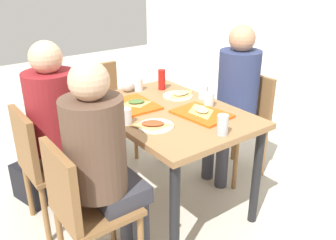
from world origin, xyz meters
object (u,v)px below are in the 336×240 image
soda_can (223,125)px  plastic_cup_b (126,116)px  person_in_brown_jacket (102,156)px  person_in_red (60,120)px  pizza_slice_a (136,102)px  foil_bundle (127,85)px  tray_red_near (134,105)px  pizza_slice_c (181,94)px  chair_left_end (104,104)px  person_far_side (235,93)px  tray_red_far (202,114)px  handbag (32,184)px  paper_plate_near_edge (156,126)px  paper_plate_center (178,96)px  condiment_bottle (162,80)px  plastic_cup_a (203,92)px  main_table (168,123)px  plastic_cup_d (209,100)px  pizza_slice_d (153,124)px  plastic_cup_c (138,84)px  chair_near_left (43,160)px  chair_far_side (244,117)px  chair_near_right (82,204)px  pizza_slice_b (201,110)px

soda_can → plastic_cup_b: bearing=-142.0°
person_in_brown_jacket → person_in_red: bearing=180.0°
pizza_slice_a → foil_bundle: (-0.30, 0.11, 0.03)m
tray_red_near → pizza_slice_c: 0.39m
pizza_slice_c → soda_can: (0.67, -0.23, 0.04)m
chair_left_end → person_far_side: bearing=33.8°
tray_red_far → handbag: (-0.85, -0.93, -0.62)m
paper_plate_near_edge → tray_red_near: bearing=168.0°
paper_plate_center → condiment_bottle: size_ratio=1.38×
plastic_cup_a → pizza_slice_a: bearing=-109.8°
main_table → tray_red_near: size_ratio=3.26×
handbag → plastic_cup_a: bearing=62.0°
tray_red_far → plastic_cup_d: size_ratio=3.60×
person_in_brown_jacket → chair_left_end: bearing=152.8°
plastic_cup_a → pizza_slice_d: bearing=-71.6°
plastic_cup_c → pizza_slice_c: bearing=31.9°
chair_near_left → chair_far_side: (0.29, 1.58, 0.00)m
person_in_brown_jacket → plastic_cup_d: (-0.18, 0.92, 0.06)m
plastic_cup_d → person_in_red: bearing=-114.2°
main_table → paper_plate_center: bearing=128.2°
paper_plate_center → plastic_cup_d: plastic_cup_d is taller
person_in_red → plastic_cup_b: size_ratio=12.62×
chair_near_left → main_table: bearing=69.6°
foil_bundle → paper_plate_near_edge: bearing=-16.8°
paper_plate_center → tray_red_far: bearing=-14.9°
chair_far_side → paper_plate_near_edge: (0.18, -1.02, 0.26)m
pizza_slice_a → condiment_bottle: (-0.18, 0.35, 0.06)m
chair_far_side → chair_left_end: size_ratio=1.00×
chair_near_right → chair_left_end: (-1.27, 0.79, 0.00)m
chair_near_left → handbag: (-0.35, -0.02, -0.36)m
plastic_cup_b → plastic_cup_d: same height
main_table → paper_plate_center: size_ratio=5.34×
chair_far_side → tray_red_near: chair_far_side is taller
tray_red_far → pizza_slice_c: pizza_slice_c is taller
tray_red_near → plastic_cup_c: plastic_cup_c is taller
chair_near_right → chair_far_side: same height
tray_red_far → chair_near_right: bearing=-84.5°
main_table → person_far_side: size_ratio=0.93×
chair_near_right → paper_plate_center: (-0.47, 1.02, 0.26)m
person_in_red → pizza_slice_a: (0.09, 0.52, 0.04)m
chair_near_right → handbag: 1.00m
person_in_red → person_far_side: size_ratio=1.00×
plastic_cup_c → pizza_slice_d: bearing=-25.4°
pizza_slice_b → plastic_cup_c: bearing=-173.4°
person_in_brown_jacket → condiment_bottle: person_in_brown_jacket is taller
chair_far_side → soda_can: soda_can is taller
paper_plate_center → pizza_slice_d: bearing=-53.6°
chair_near_left → plastic_cup_b: bearing=54.0°
tray_red_far → plastic_cup_c: size_ratio=3.60×
plastic_cup_b → main_table: bearing=94.8°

